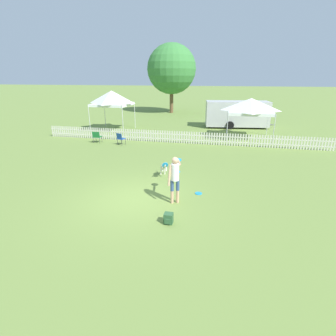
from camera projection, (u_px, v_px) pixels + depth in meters
ground_plane at (135, 199)px, 9.66m from camera, size 240.00×240.00×0.00m
handler_person at (175, 174)px, 9.08m from camera, size 0.42×1.13×1.71m
leaping_dog at (164, 166)px, 11.64m from camera, size 0.55×1.04×0.82m
frisbee_near_handler at (177, 172)px, 12.41m from camera, size 0.26×0.26×0.02m
frisbee_near_dog at (199, 193)px, 10.11m from camera, size 0.26×0.26×0.02m
backpack_on_grass at (168, 218)px, 8.04m from camera, size 0.27×0.28×0.33m
picket_fence at (178, 137)px, 17.67m from camera, size 19.30×0.04×0.80m
folding_chair_blue_left at (97, 136)px, 17.69m from camera, size 0.54×0.56×0.78m
folding_chair_center at (120, 138)px, 17.13m from camera, size 0.55×0.57×0.79m
canopy_tent_main at (251, 106)px, 18.35m from camera, size 3.03×3.03×2.85m
canopy_tent_secondary at (112, 98)px, 21.06m from camera, size 2.83×2.83×3.21m
equipment_trailer at (237, 114)px, 22.91m from camera, size 6.22×2.70×2.25m
tree_left_grove at (172, 69)px, 30.80m from camera, size 5.75×5.75×7.97m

